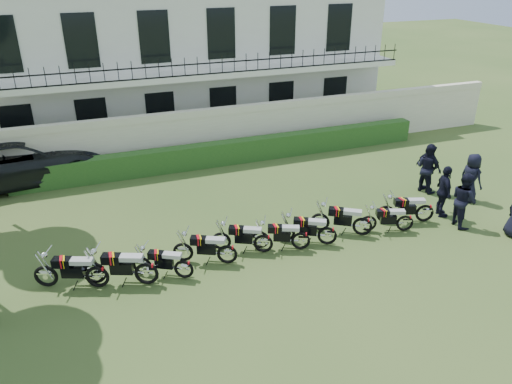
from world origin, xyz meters
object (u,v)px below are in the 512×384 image
motorcycle_5 (301,237)px  officer_1 (464,200)px  motorcycle_7 (363,222)px  motorcycle_0 (97,272)px  motorcycle_1 (146,269)px  motorcycle_4 (263,239)px  officer_4 (427,168)px  officer_5 (429,168)px  suv (21,160)px  officer_3 (471,178)px  motorcycle_3 (227,250)px  motorcycle_6 (328,231)px  motorcycle_9 (425,209)px  motorcycle_2 (184,265)px  motorcycle_8 (405,219)px  officer_2 (444,191)px

motorcycle_5 → officer_1: 5.74m
motorcycle_7 → motorcycle_0: bearing=122.8°
motorcycle_1 → motorcycle_5: size_ratio=1.16×
motorcycle_4 → officer_4: 7.76m
motorcycle_1 → officer_5: bearing=-55.6°
suv → officer_3: size_ratio=3.60×
motorcycle_5 → motorcycle_3: bearing=112.6°
motorcycle_1 → motorcycle_5: bearing=-65.7°
motorcycle_7 → officer_1: bearing=-65.2°
motorcycle_6 → motorcycle_9: motorcycle_9 is taller
motorcycle_7 → motorcycle_1: bearing=125.4°
motorcycle_4 → motorcycle_9: 5.84m
motorcycle_4 → officer_3: 8.47m
motorcycle_2 → motorcycle_7: motorcycle_7 is taller
motorcycle_6 → motorcycle_8: bearing=-63.4°
motorcycle_5 → motorcycle_7: 2.23m
motorcycle_3 → officer_5: 9.01m
motorcycle_0 → motorcycle_2: 2.32m
motorcycle_6 → motorcycle_8: (2.79, -0.13, -0.04)m
motorcycle_6 → motorcycle_3: bearing=117.9°
motorcycle_0 → motorcycle_4: bearing=-67.3°
officer_2 → officer_5: (0.83, 1.88, 0.03)m
motorcycle_9 → officer_2: bearing=-58.8°
motorcycle_7 → officer_1: officer_1 is taller
motorcycle_5 → officer_4: bearing=-46.8°
motorcycle_6 → motorcycle_7: 1.33m
motorcycle_6 → officer_3: (6.39, 0.99, 0.44)m
motorcycle_2 → officer_5: bearing=-46.7°
motorcycle_6 → motorcycle_9: 3.81m
officer_3 → officer_5: size_ratio=0.96×
motorcycle_6 → officer_4: 5.92m
motorcycle_4 → motorcycle_9: size_ratio=0.91×
motorcycle_0 → motorcycle_6: bearing=-69.8°
motorcycle_7 → motorcycle_8: bearing=-65.8°
motorcycle_6 → officer_3: size_ratio=0.94×
motorcycle_6 → motorcycle_8: motorcycle_6 is taller
motorcycle_4 → suv: size_ratio=0.26×
motorcycle_6 → officer_4: (5.45, 2.27, 0.46)m
suv → motorcycle_1: bearing=-167.3°
motorcycle_7 → officer_2: bearing=-52.1°
suv → motorcycle_3: bearing=-154.5°
motorcycle_9 → officer_5: 2.71m
motorcycle_3 → officer_3: officer_3 is taller
motorcycle_8 → motorcycle_9: 1.06m
motorcycle_4 → motorcycle_5: (1.14, -0.25, -0.01)m
officer_2 → motorcycle_8: bearing=124.8°
suv → motorcycle_7: bearing=-138.2°
motorcycle_8 → officer_2: size_ratio=0.92×
suv → motorcycle_0: bearing=-174.2°
suv → officer_1: bearing=-131.9°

